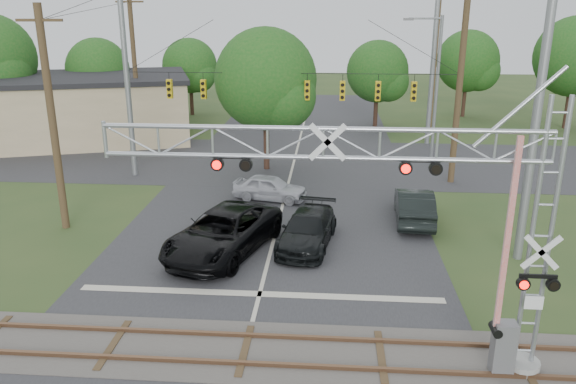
# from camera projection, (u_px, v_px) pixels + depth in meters

# --- Properties ---
(road_main) EXTENTS (14.00, 90.00, 0.02)m
(road_main) POSITION_uv_depth(u_px,v_px,m) (273.00, 244.00, 24.20)
(road_main) COLOR #2C2C2F
(road_main) RESTS_ON ground
(road_cross) EXTENTS (90.00, 12.00, 0.02)m
(road_cross) POSITION_uv_depth(u_px,v_px,m) (294.00, 161.00, 37.48)
(road_cross) COLOR #2C2C2F
(road_cross) RESTS_ON ground
(railroad_track) EXTENTS (90.00, 3.20, 0.17)m
(railroad_track) POSITION_uv_depth(u_px,v_px,m) (245.00, 350.00, 16.61)
(railroad_track) COLOR #4B4541
(railroad_track) RESTS_ON ground
(crossing_gantry) EXTENTS (11.92, 0.99, 7.71)m
(crossing_gantry) POSITION_uv_depth(u_px,v_px,m) (407.00, 207.00, 14.47)
(crossing_gantry) COLOR gray
(crossing_gantry) RESTS_ON ground
(traffic_signal_span) EXTENTS (19.34, 0.36, 11.50)m
(traffic_signal_span) POSITION_uv_depth(u_px,v_px,m) (305.00, 84.00, 31.88)
(traffic_signal_span) COLOR gray
(traffic_signal_span) RESTS_ON ground
(pickup_black) EXTENTS (4.80, 7.03, 1.79)m
(pickup_black) POSITION_uv_depth(u_px,v_px,m) (223.00, 232.00, 23.15)
(pickup_black) COLOR black
(pickup_black) RESTS_ON ground
(car_dark) EXTENTS (2.75, 5.20, 1.44)m
(car_dark) POSITION_uv_depth(u_px,v_px,m) (308.00, 230.00, 23.92)
(car_dark) COLOR black
(car_dark) RESTS_ON ground
(sedan_silver) EXTENTS (4.17, 2.38, 1.34)m
(sedan_silver) POSITION_uv_depth(u_px,v_px,m) (270.00, 188.00, 29.72)
(sedan_silver) COLOR #B4B5BC
(sedan_silver) RESTS_ON ground
(suv_dark) EXTENTS (1.97, 4.89, 1.58)m
(suv_dark) POSITION_uv_depth(u_px,v_px,m) (414.00, 205.00, 26.65)
(suv_dark) COLOR black
(suv_dark) RESTS_ON ground
(commercial_building) EXTENTS (23.16, 16.58, 4.90)m
(commercial_building) POSITION_uv_depth(u_px,v_px,m) (48.00, 109.00, 42.85)
(commercial_building) COLOR tan
(commercial_building) RESTS_ON ground
(streetlight) EXTENTS (2.49, 0.26, 9.35)m
(streetlight) POSITION_uv_depth(u_px,v_px,m) (434.00, 82.00, 36.21)
(streetlight) COLOR gray
(streetlight) RESTS_ON ground
(utility_poles) EXTENTS (24.63, 25.99, 12.68)m
(utility_poles) POSITION_uv_depth(u_px,v_px,m) (334.00, 73.00, 34.66)
(utility_poles) COLOR #493622
(utility_poles) RESTS_ON ground
(treeline) EXTENTS (52.80, 25.79, 9.50)m
(treeline) POSITION_uv_depth(u_px,v_px,m) (287.00, 64.00, 45.04)
(treeline) COLOR #322017
(treeline) RESTS_ON ground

